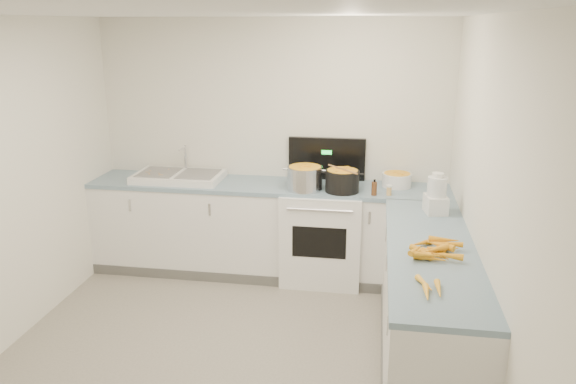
# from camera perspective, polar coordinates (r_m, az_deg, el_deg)

# --- Properties ---
(floor) EXTENTS (3.50, 4.00, 0.00)m
(floor) POSITION_cam_1_polar(r_m,az_deg,el_deg) (4.35, -6.52, -17.44)
(floor) COLOR gray
(floor) RESTS_ON ground
(ceiling) EXTENTS (3.50, 4.00, 0.00)m
(ceiling) POSITION_cam_1_polar(r_m,az_deg,el_deg) (3.61, -7.88, 17.60)
(ceiling) COLOR silver
(ceiling) RESTS_ON ground
(wall_back) EXTENTS (3.50, 0.00, 2.50)m
(wall_back) POSITION_cam_1_polar(r_m,az_deg,el_deg) (5.68, -1.55, 4.65)
(wall_back) COLOR silver
(wall_back) RESTS_ON ground
(wall_right) EXTENTS (0.00, 4.00, 2.50)m
(wall_right) POSITION_cam_1_polar(r_m,az_deg,el_deg) (3.72, 19.76, -2.87)
(wall_right) COLOR silver
(wall_right) RESTS_ON ground
(counter_back) EXTENTS (3.50, 0.62, 0.94)m
(counter_back) POSITION_cam_1_polar(r_m,az_deg,el_deg) (5.61, -2.05, -3.79)
(counter_back) COLOR white
(counter_back) RESTS_ON ground
(counter_right) EXTENTS (0.62, 2.20, 0.94)m
(counter_right) POSITION_cam_1_polar(r_m,az_deg,el_deg) (4.26, 13.97, -11.30)
(counter_right) COLOR white
(counter_right) RESTS_ON ground
(stove) EXTENTS (0.76, 0.65, 1.36)m
(stove) POSITION_cam_1_polar(r_m,az_deg,el_deg) (5.52, 3.54, -4.12)
(stove) COLOR white
(stove) RESTS_ON ground
(sink) EXTENTS (0.86, 0.52, 0.31)m
(sink) POSITION_cam_1_polar(r_m,az_deg,el_deg) (5.70, -11.03, 1.57)
(sink) COLOR white
(sink) RESTS_ON counter_back
(steel_pot) EXTENTS (0.36, 0.36, 0.24)m
(steel_pot) POSITION_cam_1_polar(r_m,az_deg,el_deg) (5.25, 1.73, 1.30)
(steel_pot) COLOR silver
(steel_pot) RESTS_ON stove
(black_pot) EXTENTS (0.40, 0.40, 0.22)m
(black_pot) POSITION_cam_1_polar(r_m,az_deg,el_deg) (5.22, 5.53, 1.02)
(black_pot) COLOR black
(black_pot) RESTS_ON stove
(wooden_spoon) EXTENTS (0.29, 0.31, 0.02)m
(wooden_spoon) POSITION_cam_1_polar(r_m,az_deg,el_deg) (5.18, 5.56, 2.31)
(wooden_spoon) COLOR #AD7A47
(wooden_spoon) RESTS_ON black_pot
(mixing_bowl) EXTENTS (0.35, 0.35, 0.13)m
(mixing_bowl) POSITION_cam_1_polar(r_m,az_deg,el_deg) (5.46, 10.99, 1.22)
(mixing_bowl) COLOR white
(mixing_bowl) RESTS_ON counter_back
(extract_bottle) EXTENTS (0.05, 0.05, 0.12)m
(extract_bottle) POSITION_cam_1_polar(r_m,az_deg,el_deg) (5.14, 8.75, 0.34)
(extract_bottle) COLOR #593319
(extract_bottle) RESTS_ON counter_back
(spice_jar) EXTENTS (0.05, 0.05, 0.08)m
(spice_jar) POSITION_cam_1_polar(r_m,az_deg,el_deg) (5.17, 10.22, 0.10)
(spice_jar) COLOR #E5B266
(spice_jar) RESTS_ON counter_back
(food_processor) EXTENTS (0.20, 0.23, 0.34)m
(food_processor) POSITION_cam_1_polar(r_m,az_deg,el_deg) (4.74, 14.83, -0.38)
(food_processor) COLOR white
(food_processor) RESTS_ON counter_right
(carrot_pile) EXTENTS (0.39, 0.38, 0.09)m
(carrot_pile) POSITION_cam_1_polar(r_m,az_deg,el_deg) (3.93, 14.72, -5.68)
(carrot_pile) COLOR #FCA91E
(carrot_pile) RESTS_ON counter_right
(peeled_carrots) EXTENTS (0.15, 0.30, 0.04)m
(peeled_carrots) POSITION_cam_1_polar(r_m,az_deg,el_deg) (3.41, 14.24, -9.46)
(peeled_carrots) COLOR #FFAE26
(peeled_carrots) RESTS_ON counter_right
(peelings) EXTENTS (0.24, 0.26, 0.01)m
(peelings) POSITION_cam_1_polar(r_m,az_deg,el_deg) (5.75, -12.97, 1.99)
(peelings) COLOR tan
(peelings) RESTS_ON sink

